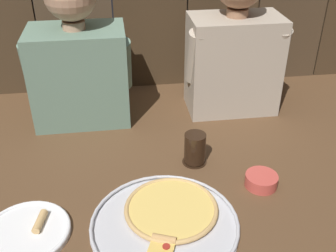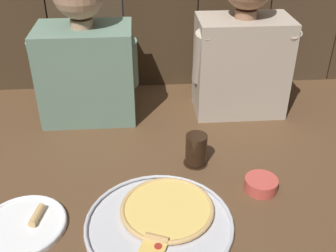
{
  "view_description": "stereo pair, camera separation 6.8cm",
  "coord_description": "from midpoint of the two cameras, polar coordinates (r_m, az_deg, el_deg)",
  "views": [
    {
      "loc": [
        -0.16,
        -0.93,
        0.82
      ],
      "look_at": [
        -0.02,
        0.1,
        0.18
      ],
      "focal_mm": 43.35,
      "sensor_mm": 36.0,
      "label": 1
    },
    {
      "loc": [
        -0.09,
        -0.94,
        0.82
      ],
      "look_at": [
        -0.02,
        0.1,
        0.18
      ],
      "focal_mm": 43.35,
      "sensor_mm": 36.0,
      "label": 2
    }
  ],
  "objects": [
    {
      "name": "drinking_glass",
      "position": [
        1.34,
        2.36,
        -3.25
      ],
      "size": [
        0.08,
        0.08,
        0.11
      ],
      "color": "black",
      "rests_on": "ground"
    },
    {
      "name": "pizza_tray",
      "position": [
        1.16,
        -1.83,
        -12.85
      ],
      "size": [
        0.41,
        0.41,
        0.03
      ],
      "color": "silver",
      "rests_on": "ground"
    },
    {
      "name": "diner_left",
      "position": [
        1.55,
        -13.85,
        9.61
      ],
      "size": [
        0.39,
        0.23,
        0.58
      ],
      "color": "slate",
      "rests_on": "ground"
    },
    {
      "name": "dipping_bowl",
      "position": [
        1.29,
        11.48,
        -7.38
      ],
      "size": [
        0.1,
        0.1,
        0.04
      ],
      "color": "#CC4C42",
      "rests_on": "ground"
    },
    {
      "name": "ground_plane",
      "position": [
        1.25,
        -0.11,
        -9.43
      ],
      "size": [
        3.2,
        3.2,
        0.0
      ],
      "primitive_type": "plane",
      "color": "brown"
    },
    {
      "name": "diner_right",
      "position": [
        1.6,
        8.15,
        11.38
      ],
      "size": [
        0.38,
        0.21,
        0.6
      ],
      "color": "#B2A38E",
      "rests_on": "ground"
    },
    {
      "name": "dinner_plate",
      "position": [
        1.19,
        -20.83,
        -13.78
      ],
      "size": [
        0.24,
        0.24,
        0.03
      ],
      "color": "white",
      "rests_on": "ground"
    }
  ]
}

